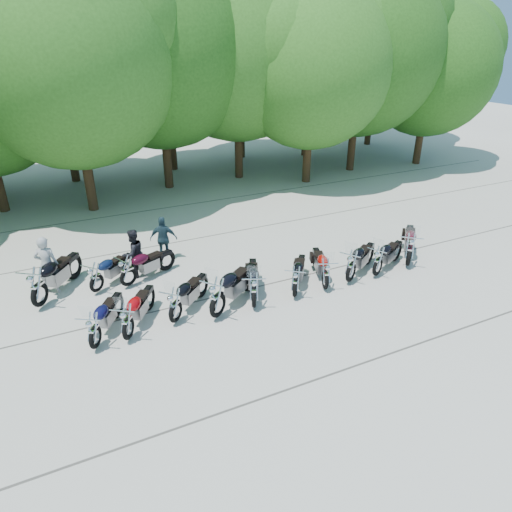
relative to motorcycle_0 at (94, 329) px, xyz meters
name	(u,v)px	position (x,y,z in m)	size (l,w,h in m)	color
ground	(278,310)	(5.02, -0.42, -0.59)	(90.00, 90.00, 0.00)	gray
tree_3	(69,60)	(1.45, 10.81, 5.73)	(8.70, 8.70, 10.67)	#3A2614
tree_4	(158,49)	(5.56, 12.66, 6.04)	(9.13, 9.13, 11.20)	#3A2614
tree_5	(237,50)	(9.63, 12.78, 5.98)	(9.04, 9.04, 11.10)	#3A2614
tree_6	(311,67)	(12.57, 10.39, 5.22)	(8.00, 8.00, 9.82)	#3A2614
tree_7	(360,52)	(16.23, 11.36, 5.80)	(8.79, 8.79, 10.79)	#3A2614
tree_8	(430,69)	(20.85, 10.78, 4.88)	(7.53, 7.53, 9.25)	#3A2614
tree_11	(57,74)	(1.26, 16.00, 4.90)	(7.56, 7.56, 9.28)	#3A2614
tree_12	(166,66)	(6.82, 16.04, 5.13)	(7.88, 7.88, 9.67)	#3A2614
tree_13	(240,57)	(11.71, 17.05, 5.45)	(8.31, 8.31, 10.20)	#3A2614
tree_14	(309,61)	(15.70, 15.67, 5.24)	(8.02, 8.02, 9.84)	#3A2614
tree_15	(378,39)	(21.64, 16.60, 6.43)	(9.67, 9.67, 11.86)	#3A2614
motorcycle_0	(94,329)	(0.00, 0.00, 0.00)	(0.64, 2.09, 1.18)	black
motorcycle_1	(127,321)	(0.83, 0.01, 0.01)	(0.65, 2.13, 1.20)	#94050A
motorcycle_2	(175,304)	(2.16, 0.24, 0.02)	(0.66, 2.15, 1.22)	black
motorcycle_3	(217,296)	(3.29, -0.05, 0.12)	(0.77, 2.52, 1.43)	black
motorcycle_4	(254,289)	(4.43, 0.00, 0.04)	(0.68, 2.24, 1.26)	black
motorcycle_5	(296,281)	(5.81, -0.02, -0.01)	(0.63, 2.06, 1.17)	black
motorcycle_6	(326,273)	(6.89, -0.01, 0.00)	(0.64, 2.10, 1.19)	#930A05
motorcycle_7	(351,265)	(7.87, 0.01, 0.05)	(0.69, 2.26, 1.27)	black
motorcycle_8	(378,260)	(8.92, -0.03, 0.01)	(0.65, 2.15, 1.21)	black
motorcycle_9	(410,249)	(10.34, 0.08, 0.10)	(0.74, 2.45, 1.38)	#3E0813
motorcycle_10	(38,286)	(-1.14, 2.74, 0.13)	(0.78, 2.56, 1.45)	black
motorcycle_11	(96,277)	(0.46, 2.89, -0.02)	(0.62, 2.03, 1.15)	#0C1735
motorcycle_12	(127,270)	(1.42, 2.83, 0.01)	(0.65, 2.14, 1.21)	#370718
rider_0	(47,265)	(-0.80, 3.59, 0.34)	(0.68, 0.45, 1.86)	#99999C
rider_1	(133,254)	(1.77, 3.49, 0.23)	(0.80, 0.62, 1.65)	black
rider_2	(164,239)	(2.99, 4.29, 0.21)	(0.94, 0.39, 1.61)	#203944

